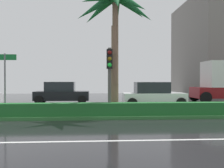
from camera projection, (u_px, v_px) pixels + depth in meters
ground_plane at (29, 114)px, 14.41m from camera, size 90.00×42.00×0.10m
median_strip at (24, 114)px, 13.41m from camera, size 85.50×4.00×0.15m
median_hedge at (15, 110)px, 12.01m from camera, size 76.50×0.70×0.60m
palm_tree_centre_left at (115, 12)px, 12.98m from camera, size 4.20×4.26×6.55m
traffic_signal_median_right at (110, 69)px, 12.40m from camera, size 0.28×0.43×3.29m
street_name_sign at (5, 75)px, 12.30m from camera, size 1.10×0.08×3.00m
car_in_traffic_second at (62, 93)px, 20.37m from camera, size 4.30×2.02×1.72m
car_in_traffic_third at (153, 95)px, 17.72m from camera, size 4.30×2.02×1.72m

